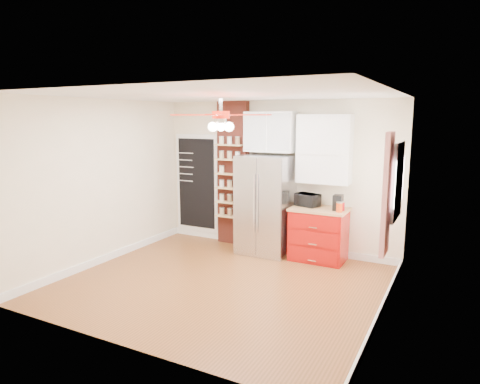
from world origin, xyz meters
The scene contains 21 objects.
floor centered at (0.00, 0.00, 0.00)m, with size 4.50×4.50×0.00m, color brown.
ceiling centered at (0.00, 0.00, 2.70)m, with size 4.50×4.50×0.00m, color white.
wall_back centered at (0.00, 2.00, 1.35)m, with size 4.50×0.02×2.70m, color beige.
wall_front centered at (0.00, -2.00, 1.35)m, with size 4.50×0.02×2.70m, color beige.
wall_left centered at (-2.25, 0.00, 1.35)m, with size 0.02×4.00×2.70m, color beige.
wall_right centered at (2.25, 0.00, 1.35)m, with size 0.02×4.00×2.70m, color beige.
chalkboard centered at (-1.70, 1.96, 1.10)m, with size 0.95×0.05×1.95m.
brick_pillar centered at (-0.85, 1.92, 1.35)m, with size 0.60×0.16×2.70m, color maroon.
fridge centered at (-0.05, 1.63, 0.88)m, with size 0.90×0.70×1.75m, color silver.
upper_glass_cabinet centered at (-0.05, 1.82, 2.15)m, with size 0.90×0.35×0.70m, color white.
red_cabinet centered at (0.92, 1.68, 0.45)m, with size 0.94×0.64×0.90m.
upper_shelf_unit centered at (0.92, 1.85, 1.88)m, with size 0.90×0.30×1.15m, color white.
window centered at (2.23, 0.90, 1.55)m, with size 0.04×0.75×1.05m, color white.
curtain centered at (2.18, 0.35, 1.45)m, with size 0.06×0.40×1.55m, color red.
ceiling_fan centered at (0.00, 0.00, 2.42)m, with size 1.40×1.40×0.44m.
toaster_oven centered at (0.68, 1.75, 1.01)m, with size 0.39×0.27×0.22m, color black.
coffee_maker centered at (1.23, 1.67, 1.03)m, with size 0.14×0.20×0.25m, color black.
canister_left centered at (1.29, 1.53, 0.98)m, with size 0.10×0.10×0.15m, color #CD3B0B.
canister_right centered at (1.29, 1.67, 0.97)m, with size 0.10×0.10×0.14m, color #A1080D.
pantry_jar_oats centered at (-1.01, 1.77, 1.44)m, with size 0.09×0.09×0.13m, color beige.
pantry_jar_beans centered at (-0.67, 1.78, 1.44)m, with size 0.09×0.09×0.14m, color #95764B.
Camera 1 is at (2.98, -5.14, 2.38)m, focal length 32.00 mm.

